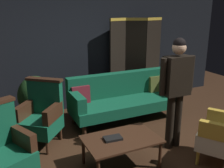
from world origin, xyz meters
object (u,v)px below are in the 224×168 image
folding_screen (135,60)px  book_black_cloth (113,138)px  coffee_table (121,141)px  armchair_wing_right (41,115)px  armchair_wing_left (2,149)px  velvet_couch (123,96)px  standing_figure (176,84)px  potted_plant (36,97)px

folding_screen → book_black_cloth: (-1.57, -2.11, -0.55)m
coffee_table → armchair_wing_right: (-0.85, 1.10, 0.12)m
folding_screen → armchair_wing_left: bearing=-147.4°
velvet_couch → standing_figure: 1.42m
velvet_couch → armchair_wing_right: armchair_wing_right is taller
potted_plant → book_black_cloth: 1.93m
armchair_wing_left → folding_screen: bearing=32.6°
velvet_couch → armchair_wing_left: 2.51m
coffee_table → potted_plant: 2.00m
armchair_wing_right → standing_figure: standing_figure is taller
potted_plant → book_black_cloth: size_ratio=3.90×
folding_screen → velvet_couch: folding_screen is taller
coffee_table → potted_plant: (-0.81, 1.82, 0.16)m
folding_screen → coffee_table: (-1.45, -2.13, -0.61)m
armchair_wing_right → potted_plant: bearing=86.7°
velvet_couch → coffee_table: (-0.77, -1.41, -0.08)m
coffee_table → book_black_cloth: book_black_cloth is taller
velvet_couch → armchair_wing_left: armchair_wing_left is taller
armchair_wing_right → velvet_couch: bearing=10.8°
standing_figure → potted_plant: standing_figure is taller
folding_screen → armchair_wing_left: (-2.92, -1.87, -0.50)m
coffee_table → velvet_couch: bearing=61.4°
coffee_table → book_black_cloth: size_ratio=4.16×
coffee_table → standing_figure: standing_figure is taller
folding_screen → book_black_cloth: size_ratio=7.91×
potted_plant → velvet_couch: bearing=-14.7°
armchair_wing_right → book_black_cloth: bearing=-55.8°
coffee_table → armchair_wing_right: 1.39m
velvet_couch → coffee_table: size_ratio=2.12×
book_black_cloth → armchair_wing_right: bearing=124.2°
folding_screen → standing_figure: size_ratio=1.12×
velvet_couch → coffee_table: bearing=-118.6°
potted_plant → armchair_wing_right: bearing=-93.3°
coffee_table → armchair_wing_right: size_ratio=0.96×
armchair_wing_left → book_black_cloth: armchair_wing_left is taller
velvet_couch → standing_figure: standing_figure is taller
coffee_table → armchair_wing_right: armchair_wing_right is taller
armchair_wing_right → potted_plant: (0.04, 0.72, 0.05)m
velvet_couch → armchair_wing_left: size_ratio=2.04×
folding_screen → potted_plant: bearing=-172.2°
coffee_table → book_black_cloth: 0.13m
potted_plant → folding_screen: bearing=7.8°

